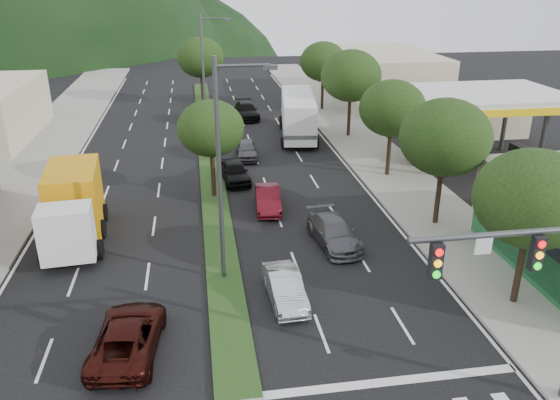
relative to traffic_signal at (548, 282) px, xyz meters
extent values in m
cube|color=gray|center=(3.47, 26.54, -4.57)|extent=(5.00, 90.00, 0.15)
cube|color=gray|center=(-22.03, 26.54, -4.57)|extent=(6.00, 90.00, 0.15)
cube|color=#1E3B15|center=(-9.03, 29.54, -4.59)|extent=(1.60, 56.00, 0.12)
cylinder|color=#47494C|center=(-1.43, 0.04, 1.65)|extent=(6.00, 0.18, 0.18)
cube|color=black|center=(-0.63, -0.11, 1.05)|extent=(0.35, 0.25, 1.05)
cube|color=black|center=(-3.63, -0.11, 1.05)|extent=(0.35, 0.25, 1.05)
cube|color=silver|center=(9.97, 23.54, 0.35)|extent=(12.00, 8.00, 0.50)
cube|color=yellow|center=(9.97, 23.54, 0.00)|extent=(12.20, 8.20, 0.50)
cylinder|color=#47494C|center=(5.97, 21.04, -2.35)|extent=(0.36, 0.36, 4.60)
cylinder|color=#47494C|center=(13.97, 21.04, -2.35)|extent=(0.36, 0.36, 4.60)
cylinder|color=#47494C|center=(5.97, 26.04, -2.35)|extent=(0.36, 0.36, 4.60)
cylinder|color=#47494C|center=(13.97, 26.04, -2.35)|extent=(0.36, 0.36, 4.60)
cube|color=black|center=(5.97, 23.54, -4.10)|extent=(0.80, 1.60, 1.10)
cube|color=black|center=(13.97, 23.54, -4.10)|extent=(0.80, 1.60, 1.10)
cube|color=beige|center=(10.47, 45.54, -2.05)|extent=(10.00, 16.00, 5.20)
cylinder|color=black|center=(2.97, 5.54, -2.68)|extent=(0.28, 0.28, 3.64)
ellipsoid|color=black|center=(2.97, 5.54, 0.18)|extent=(4.60, 4.60, 3.91)
cylinder|color=black|center=(2.97, 13.54, -2.59)|extent=(0.28, 0.28, 3.81)
ellipsoid|color=black|center=(2.97, 13.54, 0.40)|extent=(4.80, 4.80, 4.08)
cylinder|color=black|center=(2.97, 21.54, -2.70)|extent=(0.28, 0.28, 3.58)
ellipsoid|color=black|center=(2.97, 21.54, 0.11)|extent=(4.40, 4.40, 3.74)
cylinder|color=black|center=(2.97, 31.54, -2.54)|extent=(0.28, 0.28, 3.92)
ellipsoid|color=black|center=(2.97, 31.54, 0.54)|extent=(5.00, 5.00, 4.25)
cylinder|color=black|center=(2.97, 41.54, -2.65)|extent=(0.28, 0.28, 3.70)
ellipsoid|color=black|center=(2.97, 41.54, 0.26)|extent=(4.60, 4.60, 3.91)
cylinder|color=black|center=(-9.03, 19.54, -2.85)|extent=(0.28, 0.28, 3.36)
ellipsoid|color=black|center=(-9.03, 19.54, -0.21)|extent=(4.00, 4.00, 3.40)
cylinder|color=black|center=(-9.03, 45.54, -2.62)|extent=(0.28, 0.28, 3.81)
ellipsoid|color=black|center=(-9.03, 45.54, 0.37)|extent=(4.80, 4.80, 4.08)
cylinder|color=#47494C|center=(-9.03, 9.54, 0.35)|extent=(0.20, 0.20, 10.00)
cylinder|color=#47494C|center=(-7.93, 9.54, 4.95)|extent=(2.20, 0.12, 0.12)
cube|color=#47494C|center=(-6.83, 9.54, 4.85)|extent=(0.60, 0.25, 0.18)
cylinder|color=#47494C|center=(-9.03, 34.54, 0.35)|extent=(0.20, 0.20, 10.00)
cylinder|color=#47494C|center=(-7.93, 34.54, 4.95)|extent=(2.20, 0.12, 0.12)
cube|color=#47494C|center=(-6.83, 34.54, 4.85)|extent=(0.60, 0.25, 0.18)
imported|color=#B3B6BC|center=(-6.56, 7.28, -4.01)|extent=(1.56, 3.92, 1.27)
imported|color=black|center=(-12.81, 4.83, -3.97)|extent=(2.78, 5.10, 1.35)
imported|color=black|center=(-7.53, 22.12, -3.94)|extent=(2.16, 4.30, 1.41)
imported|color=#505055|center=(-3.20, 12.12, -3.97)|extent=(2.38, 4.81, 1.34)
imported|color=#500D16|center=(-5.95, 17.12, -3.98)|extent=(1.70, 4.12, 1.33)
imported|color=black|center=(-1.24, 32.12, -4.05)|extent=(2.24, 4.41, 1.20)
imported|color=#4C4B50|center=(-6.22, 27.12, -3.99)|extent=(1.70, 3.91, 1.31)
imported|color=black|center=(-4.99, 39.47, -3.92)|extent=(2.28, 5.08, 1.45)
cube|color=white|center=(-16.15, 11.79, -2.87)|extent=(2.56, 1.98, 2.55)
cube|color=orange|center=(-16.51, 15.87, -2.76)|extent=(2.94, 4.85, 3.43)
cube|color=black|center=(-16.44, 14.99, -4.15)|extent=(2.77, 6.59, 0.33)
cylinder|color=black|center=(-14.93, 12.37, -4.15)|extent=(0.42, 1.02, 1.00)
cylinder|color=black|center=(-17.46, 12.15, -4.15)|extent=(0.42, 1.02, 1.00)
cylinder|color=black|center=(-15.14, 14.77, -4.15)|extent=(0.42, 1.02, 1.00)
cylinder|color=black|center=(-17.67, 14.55, -4.15)|extent=(0.42, 1.02, 1.00)
cylinder|color=black|center=(-15.33, 16.95, -4.15)|extent=(0.42, 1.02, 1.00)
cylinder|color=black|center=(-17.87, 16.73, -4.15)|extent=(0.42, 1.02, 1.00)
cube|color=silver|center=(-1.32, 32.19, -2.64)|extent=(3.82, 9.53, 3.09)
cube|color=slate|center=(-1.32, 32.19, -3.41)|extent=(3.88, 9.54, 0.36)
cylinder|color=black|center=(-2.08, 36.04, -4.18)|extent=(0.48, 0.97, 0.93)
cylinder|color=black|center=(0.47, 35.69, -4.18)|extent=(0.48, 0.97, 0.93)
cylinder|color=black|center=(-2.23, 34.94, -4.18)|extent=(0.48, 0.97, 0.93)
cylinder|color=black|center=(0.32, 34.59, -4.18)|extent=(0.48, 0.97, 0.93)
cylinder|color=black|center=(-3.05, 29.07, -4.18)|extent=(0.48, 0.97, 0.93)
cylinder|color=black|center=(-0.50, 28.71, -4.18)|extent=(0.48, 0.97, 0.93)
camera|label=1|loc=(-9.87, -12.38, 8.30)|focal=35.00mm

